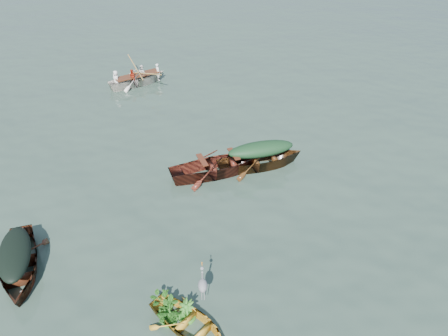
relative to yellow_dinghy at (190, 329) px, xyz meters
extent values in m
plane|color=#364B3F|center=(0.28, 2.39, 0.00)|extent=(140.00, 140.00, 0.00)
imported|color=gold|center=(0.00, 0.00, 0.00)|extent=(2.84, 2.73, 0.71)
imported|color=#492211|center=(-4.49, 2.08, 0.00)|extent=(2.44, 4.16, 0.99)
imported|color=#4D2D12|center=(2.55, 6.81, 0.00)|extent=(4.65, 2.35, 1.04)
imported|color=#5E2517|center=(0.99, 6.46, 0.00)|extent=(5.06, 2.83, 1.16)
imported|color=white|center=(-2.70, 15.08, 0.00)|extent=(4.35, 3.39, 1.03)
ellipsoid|color=black|center=(-4.49, 2.08, 0.70)|extent=(1.34, 2.29, 0.40)
ellipsoid|color=#14321B|center=(2.55, 6.81, 0.78)|extent=(2.56, 1.29, 0.52)
imported|color=#1A631B|center=(-0.39, 0.39, 0.66)|extent=(1.14, 1.12, 0.60)
imported|color=white|center=(-2.70, 15.08, 0.89)|extent=(3.18, 2.59, 0.76)
camera|label=1|loc=(0.38, -6.50, 8.60)|focal=35.00mm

